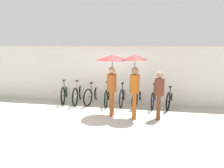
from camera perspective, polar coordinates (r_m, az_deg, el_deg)
ground_plane at (r=7.37m, az=-1.51°, el=-9.15°), size 30.00×30.00×0.00m
back_wall at (r=9.11m, az=1.25°, el=2.35°), size 12.40×0.12×2.36m
parked_bicycle_0 at (r=9.60m, az=-12.12°, el=-2.26°), size 0.54×1.73×1.11m
parked_bicycle_1 at (r=9.29m, az=-8.75°, el=-2.55°), size 0.44×1.79×0.99m
parked_bicycle_2 at (r=9.17m, az=-4.89°, el=-2.76°), size 0.51×1.65×0.98m
parked_bicycle_3 at (r=9.00m, az=-1.10°, el=-2.98°), size 0.44×1.77×1.09m
parked_bicycle_4 at (r=8.97m, az=2.94°, el=-2.96°), size 0.44×1.71×1.02m
parked_bicycle_5 at (r=8.89m, az=6.95°, el=-3.28°), size 0.54×1.71×1.05m
parked_bicycle_6 at (r=8.87m, az=11.01°, el=-3.42°), size 0.44×1.75×1.03m
parked_bicycle_7 at (r=8.92m, az=15.05°, el=-3.49°), size 0.58×1.75×1.05m
pedestrian_leading at (r=7.44m, az=0.03°, el=4.54°), size 1.13×1.13×2.11m
pedestrian_center at (r=7.18m, az=5.97°, el=3.42°), size 0.87×0.87×2.13m
pedestrian_trailing at (r=7.28m, az=12.20°, el=-2.00°), size 0.32×0.32×1.60m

